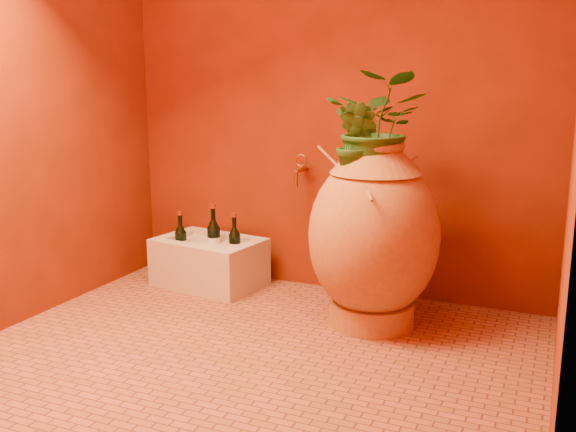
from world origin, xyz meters
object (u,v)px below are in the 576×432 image
at_px(stone_basin, 209,263).
at_px(wine_bottle_b, 235,245).
at_px(wine_bottle_a, 181,242).
at_px(wine_bottle_c, 214,239).
at_px(amphora, 374,235).
at_px(wall_tap, 300,168).

height_order(stone_basin, wine_bottle_b, wine_bottle_b).
distance_m(stone_basin, wine_bottle_a, 0.21).
xyz_separation_m(stone_basin, wine_bottle_c, (0.02, 0.03, 0.14)).
height_order(stone_basin, wine_bottle_a, wine_bottle_a).
height_order(stone_basin, wine_bottle_c, wine_bottle_c).
distance_m(amphora, wine_bottle_c, 1.09).
height_order(wine_bottle_a, wine_bottle_b, wine_bottle_b).
relative_size(stone_basin, wine_bottle_c, 1.97).
height_order(wine_bottle_a, wine_bottle_c, wine_bottle_c).
relative_size(wine_bottle_a, wine_bottle_b, 0.98).
bearing_deg(wall_tap, wine_bottle_b, -155.29).
height_order(wine_bottle_b, wine_bottle_c, wine_bottle_c).
bearing_deg(wine_bottle_b, amphora, -13.62).
xyz_separation_m(wine_bottle_c, wall_tap, (0.50, 0.13, 0.44)).
distance_m(wine_bottle_a, wine_bottle_c, 0.20).
distance_m(amphora, wall_tap, 0.71).
bearing_deg(amphora, stone_basin, 168.63).
height_order(wine_bottle_c, wall_tap, wall_tap).
xyz_separation_m(amphora, wine_bottle_a, (-1.22, 0.16, -0.20)).
bearing_deg(wine_bottle_b, stone_basin, -179.27).
height_order(amphora, wall_tap, amphora).
bearing_deg(wall_tap, amphora, -34.38).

